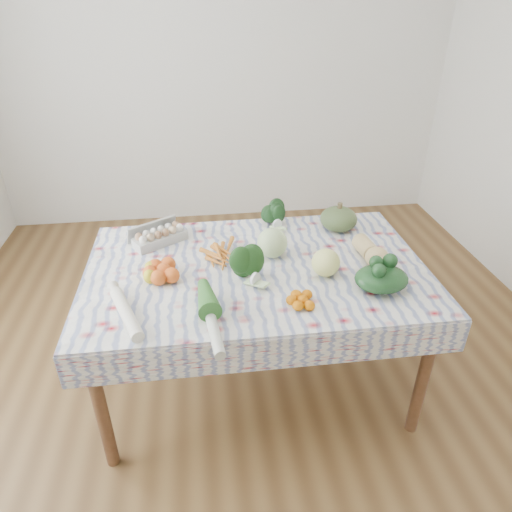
# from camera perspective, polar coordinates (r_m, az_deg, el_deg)

# --- Properties ---
(ground) EXTENTS (4.50, 4.50, 0.00)m
(ground) POSITION_cam_1_polar(r_m,az_deg,el_deg) (2.72, 0.00, -15.08)
(ground) COLOR brown
(ground) RESTS_ON ground
(wall_back) EXTENTS (4.00, 0.04, 2.80)m
(wall_back) POSITION_cam_1_polar(r_m,az_deg,el_deg) (4.18, -4.34, 22.91)
(wall_back) COLOR white
(wall_back) RESTS_ON ground
(dining_table) EXTENTS (1.60, 1.00, 0.75)m
(dining_table) POSITION_cam_1_polar(r_m,az_deg,el_deg) (2.29, 0.00, -3.06)
(dining_table) COLOR brown
(dining_table) RESTS_ON ground
(tablecloth) EXTENTS (1.66, 1.06, 0.01)m
(tablecloth) POSITION_cam_1_polar(r_m,az_deg,el_deg) (2.24, 0.00, -1.41)
(tablecloth) COLOR silver
(tablecloth) RESTS_ON dining_table
(egg_carton) EXTENTS (0.30, 0.25, 0.08)m
(egg_carton) POSITION_cam_1_polar(r_m,az_deg,el_deg) (2.48, -11.89, 2.33)
(egg_carton) COLOR #B6B6B0
(egg_carton) RESTS_ON tablecloth
(carrot_bunch) EXTENTS (0.25, 0.23, 0.04)m
(carrot_bunch) POSITION_cam_1_polar(r_m,az_deg,el_deg) (2.30, -4.59, 0.11)
(carrot_bunch) COLOR orange
(carrot_bunch) RESTS_ON tablecloth
(kale_bunch) EXTENTS (0.18, 0.17, 0.13)m
(kale_bunch) POSITION_cam_1_polar(r_m,az_deg,el_deg) (2.59, 2.24, 4.96)
(kale_bunch) COLOR #163617
(kale_bunch) RESTS_ON tablecloth
(kabocha_squash) EXTENTS (0.23, 0.23, 0.14)m
(kabocha_squash) POSITION_cam_1_polar(r_m,az_deg,el_deg) (2.60, 10.29, 4.60)
(kabocha_squash) COLOR #465A2F
(kabocha_squash) RESTS_ON tablecloth
(cabbage) EXTENTS (0.18, 0.18, 0.15)m
(cabbage) POSITION_cam_1_polar(r_m,az_deg,el_deg) (2.29, 2.05, 1.65)
(cabbage) COLOR #B3CE88
(cabbage) RESTS_ON tablecloth
(butternut_squash) EXTENTS (0.14, 0.26, 0.11)m
(butternut_squash) POSITION_cam_1_polar(r_m,az_deg,el_deg) (2.33, 14.16, 0.73)
(butternut_squash) COLOR tan
(butternut_squash) RESTS_ON tablecloth
(orange_cluster) EXTENTS (0.28, 0.28, 0.08)m
(orange_cluster) POSITION_cam_1_polar(r_m,az_deg,el_deg) (2.18, -11.50, -1.79)
(orange_cluster) COLOR #E35A1A
(orange_cluster) RESTS_ON tablecloth
(broccoli) EXTENTS (0.21, 0.21, 0.11)m
(broccoli) POSITION_cam_1_polar(r_m,az_deg,el_deg) (2.09, -1.20, -2.04)
(broccoli) COLOR #1B4417
(broccoli) RESTS_ON tablecloth
(mandarin_cluster) EXTENTS (0.18, 0.18, 0.05)m
(mandarin_cluster) POSITION_cam_1_polar(r_m,az_deg,el_deg) (1.98, 5.85, -5.41)
(mandarin_cluster) COLOR #D16705
(mandarin_cluster) RESTS_ON tablecloth
(grapefruit) EXTENTS (0.17, 0.17, 0.13)m
(grapefruit) POSITION_cam_1_polar(r_m,az_deg,el_deg) (2.17, 8.71, -0.82)
(grapefruit) COLOR #F0F07E
(grapefruit) RESTS_ON tablecloth
(spinach_bag) EXTENTS (0.25, 0.20, 0.11)m
(spinach_bag) POSITION_cam_1_polar(r_m,az_deg,el_deg) (2.12, 15.40, -2.76)
(spinach_bag) COLOR black
(spinach_bag) RESTS_ON tablecloth
(daikon) EXTENTS (0.18, 0.36, 0.05)m
(daikon) POSITION_cam_1_polar(r_m,az_deg,el_deg) (1.96, -15.92, -6.88)
(daikon) COLOR white
(daikon) RESTS_ON tablecloth
(leek) EXTENTS (0.09, 0.44, 0.05)m
(leek) POSITION_cam_1_polar(r_m,az_deg,el_deg) (1.87, -5.62, -7.86)
(leek) COLOR beige
(leek) RESTS_ON tablecloth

